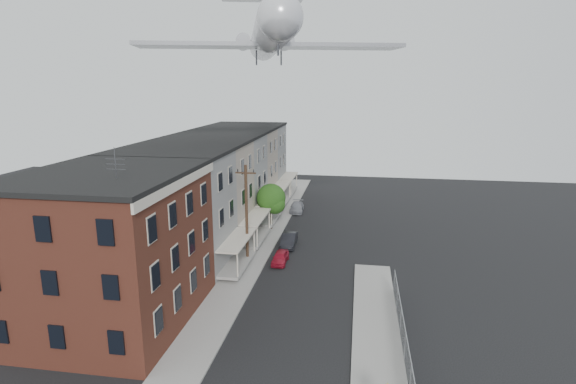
% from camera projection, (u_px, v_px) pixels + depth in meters
% --- Properties ---
extents(sidewalk_left, '(3.00, 62.00, 0.12)m').
position_uv_depth(sidewalk_left, '(263.00, 241.00, 46.19)').
color(sidewalk_left, gray).
rests_on(sidewalk_left, ground).
extents(sidewalk_right, '(3.00, 26.00, 0.12)m').
position_uv_depth(sidewalk_right, '(377.00, 349.00, 27.20)').
color(sidewalk_right, gray).
rests_on(sidewalk_right, ground).
extents(curb_left, '(0.15, 62.00, 0.14)m').
position_uv_depth(curb_left, '(277.00, 241.00, 45.97)').
color(curb_left, gray).
rests_on(curb_left, ground).
extents(curb_right, '(0.15, 26.00, 0.14)m').
position_uv_depth(curb_right, '(353.00, 346.00, 27.42)').
color(curb_right, gray).
rests_on(curb_right, ground).
extents(corner_building, '(10.31, 12.30, 12.15)m').
position_uv_depth(corner_building, '(111.00, 248.00, 29.68)').
color(corner_building, '#3A1812').
rests_on(corner_building, ground).
extents(row_house_a, '(11.98, 7.00, 10.30)m').
position_uv_depth(row_house_a, '(171.00, 210.00, 38.81)').
color(row_house_a, slate).
rests_on(row_house_a, ground).
extents(row_house_b, '(11.98, 7.00, 10.30)m').
position_uv_depth(row_house_b, '(199.00, 192.00, 45.54)').
color(row_house_b, '#756E5D').
rests_on(row_house_b, ground).
extents(row_house_c, '(11.98, 7.00, 10.30)m').
position_uv_depth(row_house_c, '(220.00, 178.00, 52.26)').
color(row_house_c, slate).
rests_on(row_house_c, ground).
extents(row_house_d, '(11.98, 7.00, 10.30)m').
position_uv_depth(row_house_d, '(236.00, 168.00, 58.99)').
color(row_house_d, '#756E5D').
rests_on(row_house_d, ground).
extents(row_house_e, '(11.98, 7.00, 10.30)m').
position_uv_depth(row_house_e, '(249.00, 159.00, 65.72)').
color(row_house_e, slate).
rests_on(row_house_e, ground).
extents(chainlink_fence, '(0.06, 18.06, 1.90)m').
position_uv_depth(chainlink_fence, '(405.00, 346.00, 25.79)').
color(chainlink_fence, gray).
rests_on(chainlink_fence, ground).
extents(utility_pole, '(1.80, 0.26, 9.00)m').
position_uv_depth(utility_pole, '(247.00, 214.00, 39.38)').
color(utility_pole, black).
rests_on(utility_pole, ground).
extents(street_tree, '(3.22, 3.20, 5.20)m').
position_uv_depth(street_tree, '(272.00, 200.00, 49.15)').
color(street_tree, black).
rests_on(street_tree, ground).
extents(car_near, '(1.31, 3.18, 1.08)m').
position_uv_depth(car_near, '(280.00, 257.00, 40.39)').
color(car_near, '#A8152A').
rests_on(car_near, ground).
extents(car_mid, '(1.45, 3.94, 1.29)m').
position_uv_depth(car_mid, '(289.00, 240.00, 44.67)').
color(car_mid, black).
rests_on(car_mid, ground).
extents(car_far, '(1.83, 4.10, 1.17)m').
position_uv_depth(car_far, '(297.00, 207.00, 56.94)').
color(car_far, gray).
rests_on(car_far, ground).
extents(airplane, '(23.59, 26.97, 7.77)m').
position_uv_depth(airplane, '(269.00, 36.00, 41.44)').
color(airplane, silver).
rests_on(airplane, ground).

